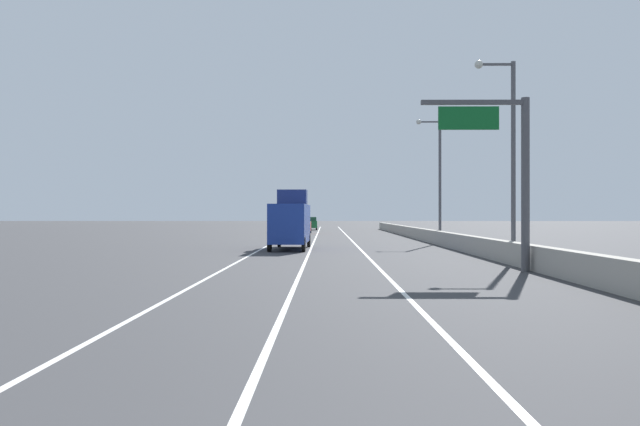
% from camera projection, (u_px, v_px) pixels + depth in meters
% --- Properties ---
extents(ground_plane, '(320.00, 320.00, 0.00)m').
position_uv_depth(ground_plane, '(334.00, 237.00, 67.17)').
color(ground_plane, '#38383A').
extents(lane_stripe_left, '(0.16, 130.00, 0.00)m').
position_uv_depth(lane_stripe_left, '(277.00, 240.00, 58.23)').
color(lane_stripe_left, silver).
rests_on(lane_stripe_left, ground_plane).
extents(lane_stripe_center, '(0.16, 130.00, 0.00)m').
position_uv_depth(lane_stripe_center, '(314.00, 240.00, 58.19)').
color(lane_stripe_center, silver).
rests_on(lane_stripe_center, ground_plane).
extents(lane_stripe_right, '(0.16, 130.00, 0.00)m').
position_uv_depth(lane_stripe_right, '(352.00, 241.00, 58.16)').
color(lane_stripe_right, silver).
rests_on(lane_stripe_right, ground_plane).
extents(jersey_barrier_right, '(0.60, 120.00, 1.10)m').
position_uv_depth(jersey_barrier_right, '(458.00, 242.00, 43.10)').
color(jersey_barrier_right, '#9E998E').
rests_on(jersey_barrier_right, ground_plane).
extents(overhead_sign_gantry, '(4.68, 0.36, 7.50)m').
position_uv_depth(overhead_sign_gantry, '(508.00, 162.00, 26.69)').
color(overhead_sign_gantry, '#47474C').
rests_on(overhead_sign_gantry, ground_plane).
extents(lamp_post_right_second, '(2.14, 0.44, 10.54)m').
position_uv_depth(lamp_post_right_second, '(509.00, 146.00, 32.43)').
color(lamp_post_right_second, '#4C4C51').
rests_on(lamp_post_right_second, ground_plane).
extents(lamp_post_right_third, '(2.14, 0.44, 10.54)m').
position_uv_depth(lamp_post_right_third, '(437.00, 172.00, 52.61)').
color(lamp_post_right_third, '#4C4C51').
rests_on(lamp_post_right_third, ground_plane).
extents(car_yellow_0, '(1.89, 4.57, 1.94)m').
position_uv_depth(car_yellow_0, '(284.00, 226.00, 79.95)').
color(car_yellow_0, gold).
rests_on(car_yellow_0, ground_plane).
extents(car_green_1, '(1.98, 4.17, 2.04)m').
position_uv_depth(car_green_1, '(311.00, 223.00, 97.56)').
color(car_green_1, '#196033').
rests_on(car_green_1, ground_plane).
extents(car_red_2, '(1.95, 4.30, 2.14)m').
position_uv_depth(car_red_2, '(303.00, 225.00, 78.49)').
color(car_red_2, red).
rests_on(car_red_2, ground_plane).
extents(box_truck, '(2.65, 7.76, 4.25)m').
position_uv_depth(box_truck, '(291.00, 222.00, 43.82)').
color(box_truck, navy).
rests_on(box_truck, ground_plane).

